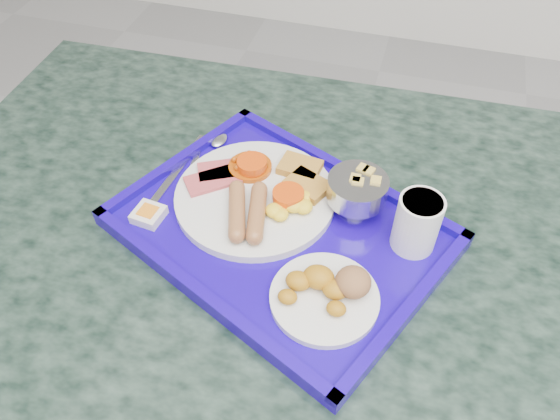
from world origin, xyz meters
name	(u,v)px	position (x,y,z in m)	size (l,w,h in m)	color
table	(293,306)	(-0.63, 0.92, 0.60)	(1.31, 0.89, 0.80)	slate
tray	(280,230)	(-0.65, 0.91, 0.81)	(0.57, 0.51, 0.03)	#17039A
main_plate	(260,194)	(-0.70, 0.96, 0.83)	(0.26, 0.26, 0.04)	silver
bread_plate	(328,291)	(-0.55, 0.81, 0.83)	(0.15, 0.15, 0.05)	silver
fruit_bowl	(357,189)	(-0.55, 0.98, 0.86)	(0.09, 0.09, 0.06)	#AAAAAC
juice_cup	(417,222)	(-0.45, 0.93, 0.87)	(0.06, 0.06, 0.09)	white
spoon	(211,148)	(-0.82, 1.05, 0.82)	(0.05, 0.18, 0.01)	#AAAAAC
knife	(178,170)	(-0.85, 0.98, 0.82)	(0.01, 0.19, 0.00)	#AAAAAC
jam_packet	(149,214)	(-0.85, 0.87, 0.83)	(0.05, 0.05, 0.02)	silver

